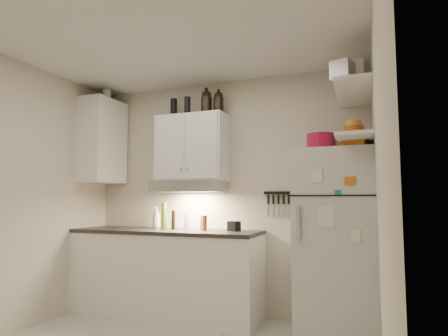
% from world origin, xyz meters
% --- Properties ---
extents(ceiling, '(3.20, 3.00, 0.02)m').
position_xyz_m(ceiling, '(0.00, 0.00, 2.61)').
color(ceiling, silver).
rests_on(ceiling, ground).
extents(back_wall, '(3.20, 0.02, 2.60)m').
position_xyz_m(back_wall, '(0.00, 1.51, 1.30)').
color(back_wall, beige).
rests_on(back_wall, ground).
extents(right_wall, '(0.02, 3.00, 2.60)m').
position_xyz_m(right_wall, '(1.61, 0.00, 1.30)').
color(right_wall, beige).
rests_on(right_wall, ground).
extents(base_cabinet, '(2.10, 0.60, 0.88)m').
position_xyz_m(base_cabinet, '(-0.55, 1.20, 0.44)').
color(base_cabinet, white).
rests_on(base_cabinet, floor).
extents(countertop, '(2.10, 0.62, 0.04)m').
position_xyz_m(countertop, '(-0.55, 1.20, 0.90)').
color(countertop, '#292623').
rests_on(countertop, base_cabinet).
extents(upper_cabinet, '(0.80, 0.33, 0.75)m').
position_xyz_m(upper_cabinet, '(-0.30, 1.33, 1.83)').
color(upper_cabinet, white).
rests_on(upper_cabinet, back_wall).
extents(side_cabinet, '(0.33, 0.55, 1.00)m').
position_xyz_m(side_cabinet, '(-1.44, 1.20, 1.95)').
color(side_cabinet, white).
rests_on(side_cabinet, left_wall).
extents(range_hood, '(0.76, 0.46, 0.12)m').
position_xyz_m(range_hood, '(-0.30, 1.27, 1.39)').
color(range_hood, silver).
rests_on(range_hood, back_wall).
extents(fridge, '(0.70, 0.68, 1.70)m').
position_xyz_m(fridge, '(1.25, 1.16, 0.85)').
color(fridge, silver).
rests_on(fridge, floor).
extents(shelf_hi, '(0.30, 0.95, 0.03)m').
position_xyz_m(shelf_hi, '(1.45, 1.02, 2.20)').
color(shelf_hi, white).
rests_on(shelf_hi, right_wall).
extents(shelf_lo, '(0.30, 0.95, 0.03)m').
position_xyz_m(shelf_lo, '(1.45, 1.02, 1.76)').
color(shelf_lo, white).
rests_on(shelf_lo, right_wall).
extents(knife_strip, '(0.42, 0.02, 0.03)m').
position_xyz_m(knife_strip, '(0.70, 1.49, 1.32)').
color(knife_strip, black).
rests_on(knife_strip, back_wall).
extents(dutch_oven, '(0.31, 0.31, 0.15)m').
position_xyz_m(dutch_oven, '(1.14, 1.05, 1.77)').
color(dutch_oven, '#AA1336').
rests_on(dutch_oven, fridge).
extents(book_stack, '(0.24, 0.28, 0.08)m').
position_xyz_m(book_stack, '(1.45, 0.97, 1.74)').
color(book_stack, '#CB6919').
rests_on(book_stack, fridge).
extents(spice_jar, '(0.08, 0.08, 0.11)m').
position_xyz_m(spice_jar, '(1.30, 1.10, 1.76)').
color(spice_jar, silver).
rests_on(spice_jar, fridge).
extents(stock_pot, '(0.37, 0.37, 0.22)m').
position_xyz_m(stock_pot, '(1.47, 1.38, 2.33)').
color(stock_pot, silver).
rests_on(stock_pot, shelf_hi).
extents(tin_a, '(0.21, 0.19, 0.21)m').
position_xyz_m(tin_a, '(1.43, 0.88, 2.32)').
color(tin_a, '#AAAAAD').
rests_on(tin_a, shelf_hi).
extents(tin_b, '(0.20, 0.20, 0.16)m').
position_xyz_m(tin_b, '(1.37, 0.68, 2.29)').
color(tin_b, '#AAAAAD').
rests_on(tin_b, shelf_hi).
extents(bowl_teal, '(0.23, 0.23, 0.09)m').
position_xyz_m(bowl_teal, '(1.44, 1.24, 1.82)').
color(bowl_teal, '#167D7B').
rests_on(bowl_teal, shelf_lo).
extents(bowl_orange, '(0.19, 0.19, 0.06)m').
position_xyz_m(bowl_orange, '(1.43, 1.18, 1.90)').
color(bowl_orange, '#D55914').
rests_on(bowl_orange, bowl_teal).
extents(bowl_yellow, '(0.14, 0.14, 0.05)m').
position_xyz_m(bowl_yellow, '(1.43, 1.18, 1.95)').
color(bowl_yellow, orange).
rests_on(bowl_yellow, bowl_orange).
extents(plates, '(0.28, 0.28, 0.06)m').
position_xyz_m(plates, '(1.43, 1.04, 1.80)').
color(plates, '#167D7B').
rests_on(plates, shelf_lo).
extents(growler_a, '(0.14, 0.14, 0.28)m').
position_xyz_m(growler_a, '(-0.13, 1.34, 2.34)').
color(growler_a, black).
rests_on(growler_a, upper_cabinet).
extents(growler_b, '(0.14, 0.14, 0.26)m').
position_xyz_m(growler_b, '(0.01, 1.36, 2.33)').
color(growler_b, black).
rests_on(growler_b, upper_cabinet).
extents(thermos_a, '(0.09, 0.09, 0.20)m').
position_xyz_m(thermos_a, '(-0.33, 1.27, 2.30)').
color(thermos_a, black).
rests_on(thermos_a, upper_cabinet).
extents(thermos_b, '(0.09, 0.09, 0.23)m').
position_xyz_m(thermos_b, '(-0.56, 1.37, 2.31)').
color(thermos_b, black).
rests_on(thermos_b, upper_cabinet).
extents(side_jar, '(0.13, 0.13, 0.14)m').
position_xyz_m(side_jar, '(-1.41, 1.22, 2.52)').
color(side_jar, silver).
rests_on(side_jar, side_cabinet).
extents(soap_bottle, '(0.11, 0.11, 0.27)m').
position_xyz_m(soap_bottle, '(-0.76, 1.35, 1.05)').
color(soap_bottle, white).
rests_on(soap_bottle, countertop).
extents(pepper_mill, '(0.06, 0.06, 0.16)m').
position_xyz_m(pepper_mill, '(-0.10, 1.23, 1.00)').
color(pepper_mill, brown).
rests_on(pepper_mill, countertop).
extents(oil_bottle, '(0.07, 0.07, 0.30)m').
position_xyz_m(oil_bottle, '(-0.58, 1.21, 1.07)').
color(oil_bottle, '#4F6A1A').
rests_on(oil_bottle, countertop).
extents(vinegar_bottle, '(0.05, 0.05, 0.21)m').
position_xyz_m(vinegar_bottle, '(-0.47, 1.21, 1.03)').
color(vinegar_bottle, black).
rests_on(vinegar_bottle, countertop).
extents(clear_bottle, '(0.07, 0.07, 0.17)m').
position_xyz_m(clear_bottle, '(-0.34, 1.27, 1.01)').
color(clear_bottle, silver).
rests_on(clear_bottle, countertop).
extents(red_jar, '(0.07, 0.07, 0.15)m').
position_xyz_m(red_jar, '(-0.16, 1.34, 0.99)').
color(red_jar, '#AA1336').
rests_on(red_jar, countertop).
extents(caddy, '(0.15, 0.13, 0.10)m').
position_xyz_m(caddy, '(0.22, 1.26, 0.97)').
color(caddy, black).
rests_on(caddy, countertop).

